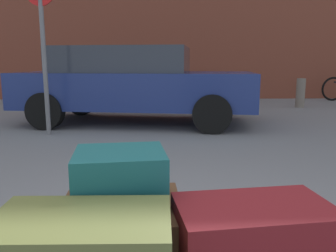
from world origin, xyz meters
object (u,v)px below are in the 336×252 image
(duffel_bag_teal_topmost_pile, at_px, (120,177))
(bollard_kerb_near, at_px, (239,93))
(duffel_bag_maroon_rear_right, at_px, (253,241))
(suitcase_brown_front_right, at_px, (122,229))
(parked_car, at_px, (133,83))
(no_parking_sign, at_px, (43,37))
(bollard_kerb_mid, at_px, (300,93))

(duffel_bag_teal_topmost_pile, relative_size, bollard_kerb_near, 0.48)
(bollard_kerb_near, bearing_deg, duffel_bag_maroon_rear_right, -103.04)
(suitcase_brown_front_right, xyz_separation_m, parked_car, (-0.31, 5.17, 0.31))
(parked_car, height_order, bollard_kerb_near, parked_car)
(no_parking_sign, bearing_deg, bollard_kerb_mid, 30.96)
(suitcase_brown_front_right, height_order, parked_car, parked_car)
(suitcase_brown_front_right, distance_m, duffel_bag_teal_topmost_pile, 0.22)
(duffel_bag_maroon_rear_right, distance_m, duffel_bag_teal_topmost_pile, 0.56)
(bollard_kerb_near, distance_m, bollard_kerb_mid, 1.58)
(parked_car, bearing_deg, duffel_bag_teal_topmost_pile, -86.58)
(bollard_kerb_near, height_order, no_parking_sign, no_parking_sign)
(no_parking_sign, bearing_deg, bollard_kerb_near, 40.25)
(suitcase_brown_front_right, bearing_deg, duffel_bag_teal_topmost_pile, 0.00)
(duffel_bag_maroon_rear_right, bearing_deg, no_parking_sign, 109.28)
(duffel_bag_teal_topmost_pile, xyz_separation_m, parked_car, (-0.31, 5.17, 0.08))
(bollard_kerb_mid, bearing_deg, duffel_bag_teal_topmost_pile, -117.49)
(duffel_bag_teal_topmost_pile, height_order, bollard_kerb_near, duffel_bag_teal_topmost_pile)
(suitcase_brown_front_right, bearing_deg, duffel_bag_maroon_rear_right, -21.12)
(duffel_bag_maroon_rear_right, bearing_deg, bollard_kerb_near, 70.04)
(duffel_bag_maroon_rear_right, relative_size, bollard_kerb_mid, 0.76)
(suitcase_brown_front_right, relative_size, parked_car, 0.11)
(duffel_bag_teal_topmost_pile, bearing_deg, bollard_kerb_near, 66.46)
(suitcase_brown_front_right, xyz_separation_m, duffel_bag_teal_topmost_pile, (0.00, 0.00, 0.22))
(bollard_kerb_near, bearing_deg, bollard_kerb_mid, 0.00)
(duffel_bag_maroon_rear_right, distance_m, parked_car, 5.41)
(duffel_bag_maroon_rear_right, xyz_separation_m, duffel_bag_teal_topmost_pile, (-0.50, 0.17, 0.19))
(duffel_bag_teal_topmost_pile, height_order, parked_car, parked_car)
(duffel_bag_teal_topmost_pile, distance_m, no_parking_sign, 4.46)
(bollard_kerb_mid, bearing_deg, no_parking_sign, -149.04)
(duffel_bag_maroon_rear_right, height_order, bollard_kerb_near, bollard_kerb_near)
(suitcase_brown_front_right, bearing_deg, parked_car, 91.10)
(duffel_bag_teal_topmost_pile, xyz_separation_m, no_parking_sign, (-1.59, 4.08, 0.85))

